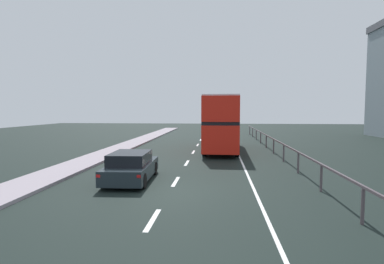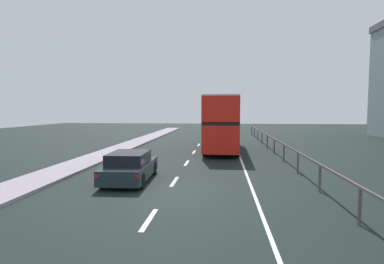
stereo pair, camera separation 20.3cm
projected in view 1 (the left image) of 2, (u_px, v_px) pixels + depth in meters
ground_plane at (171, 191)px, 12.36m from camera, size 73.83×120.00×0.10m
near_sidewalk_kerb at (27, 185)px, 12.90m from camera, size 2.14×80.00×0.14m
lane_paint_markings at (222, 157)px, 20.98m from camera, size 3.52×46.00×0.01m
bridge_side_railing at (278, 144)px, 20.71m from camera, size 0.10×42.00×1.12m
double_decker_bus_red at (221, 122)px, 24.43m from camera, size 2.74×10.09×4.26m
hatchback_car_near at (131, 167)px, 13.82m from camera, size 1.98×4.19×1.34m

